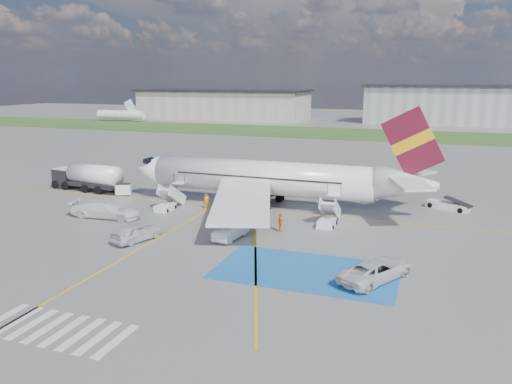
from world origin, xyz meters
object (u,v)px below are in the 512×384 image
(fuel_tanker, at_px, (88,179))
(van_white_a, at_px, (377,267))
(airliner, at_px, (273,178))
(car_silver_a, at_px, (137,232))
(belt_loader, at_px, (448,206))
(van_white_b, at_px, (105,207))
(car_silver_b, at_px, (231,231))
(gpu_cart, at_px, (123,190))

(fuel_tanker, relative_size, van_white_a, 1.96)
(airliner, relative_size, car_silver_a, 7.42)
(van_white_a, bearing_deg, car_silver_a, 23.99)
(belt_loader, xyz_separation_m, van_white_b, (-34.61, -16.20, 0.77))
(airliner, height_order, car_silver_a, airliner)
(fuel_tanker, bearing_deg, car_silver_b, -19.15)
(airliner, relative_size, car_silver_b, 7.89)
(airliner, height_order, fuel_tanker, airliner)
(car_silver_a, xyz_separation_m, van_white_b, (-7.53, 5.61, 0.30))
(belt_loader, bearing_deg, airliner, -138.99)
(van_white_b, bearing_deg, van_white_a, -108.19)
(car_silver_b, bearing_deg, airliner, -84.83)
(gpu_cart, xyz_separation_m, van_white_a, (33.59, -16.87, 0.32))
(belt_loader, relative_size, van_white_a, 0.95)
(fuel_tanker, relative_size, gpu_cart, 4.89)
(van_white_a, bearing_deg, gpu_cart, 1.88)
(van_white_b, bearing_deg, fuel_tanker, 40.74)
(airliner, height_order, gpu_cart, airliner)
(car_silver_a, xyz_separation_m, van_white_a, (21.80, -1.74, 0.17))
(car_silver_a, xyz_separation_m, car_silver_b, (7.88, 3.52, -0.08))
(fuel_tanker, bearing_deg, car_silver_a, -35.05)
(gpu_cart, xyz_separation_m, car_silver_a, (11.79, -15.13, 0.14))
(car_silver_a, bearing_deg, gpu_cart, -34.46)
(airliner, bearing_deg, belt_loader, 16.68)
(airliner, xyz_separation_m, car_silver_b, (-0.09, -12.57, -2.62))
(airliner, distance_m, car_silver_b, 12.84)
(car_silver_b, bearing_deg, van_white_b, -2.12)
(airliner, bearing_deg, car_silver_b, -90.43)
(van_white_a, bearing_deg, airliner, -23.66)
(car_silver_b, xyz_separation_m, van_white_b, (-15.41, 2.09, 0.38))
(belt_loader, relative_size, van_white_b, 0.88)
(van_white_a, bearing_deg, van_white_b, 14.49)
(belt_loader, bearing_deg, van_white_b, -130.58)
(gpu_cart, height_order, belt_loader, gpu_cart)
(airliner, distance_m, gpu_cart, 19.97)
(belt_loader, bearing_deg, car_silver_a, -116.83)
(car_silver_b, bearing_deg, van_white_a, 164.90)
(fuel_tanker, distance_m, van_white_b, 14.80)
(airliner, xyz_separation_m, van_white_a, (13.82, -17.83, -2.38))
(fuel_tanker, xyz_separation_m, belt_loader, (45.05, 5.72, -1.12))
(van_white_a, bearing_deg, car_silver_b, 7.86)
(gpu_cart, relative_size, van_white_a, 0.40)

